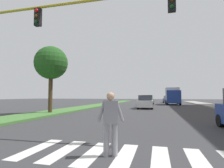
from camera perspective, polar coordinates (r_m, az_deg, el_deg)
The scene contains 10 objects.
ground_plane at distance 26.16m, azimuth 12.22°, elevation -7.13°, with size 140.00×140.00×0.00m, color #38383A.
crosswalk at distance 5.24m, azimuth 4.23°, elevation -21.33°, with size 5.85×2.20×0.01m.
median_strip at distance 25.92m, azimuth -7.34°, elevation -7.06°, with size 2.93×64.00×0.15m, color #477A38.
tree_mid at distance 17.34m, azimuth -18.48°, elevation 6.16°, with size 2.94×2.94×5.88m.
traffic_light_gantry at distance 9.02m, azimuth -21.87°, elevation 14.82°, with size 10.45×0.30×6.00m.
pedestrian_performer at distance 4.98m, azimuth -0.47°, elevation -11.31°, with size 0.73×0.36×1.69m.
sedan_midblock at distance 23.80m, azimuth 10.37°, elevation -5.63°, with size 2.02×4.60×1.67m.
sedan_distant at distance 34.30m, azimuth 11.22°, elevation -4.98°, with size 2.03×4.22×1.74m.
sedan_far_horizon at distance 43.97m, azimuth 17.07°, elevation -4.64°, with size 2.25×4.73×1.65m.
truck_box_delivery at distance 35.31m, azimuth 18.35°, elevation -3.47°, with size 2.40×6.20×3.10m.
Camera 1 is at (0.86, 3.90, 1.59)m, focal length 29.30 mm.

